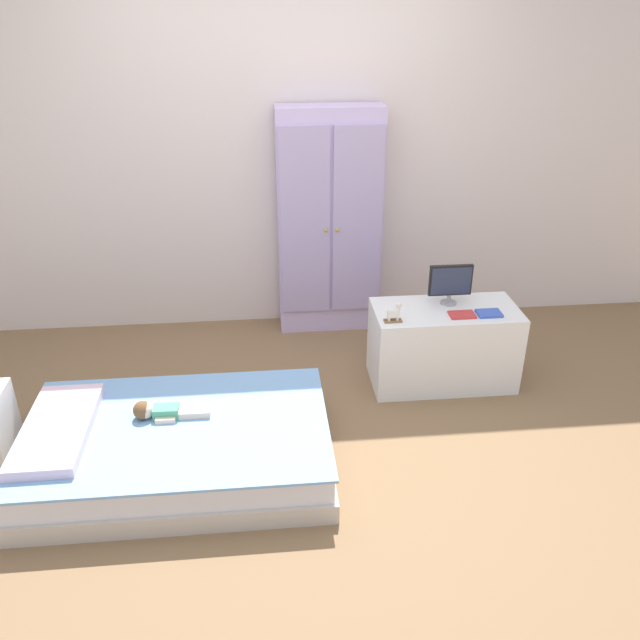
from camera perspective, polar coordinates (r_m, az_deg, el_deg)
name	(u,v)px	position (r m, az deg, el deg)	size (l,w,h in m)	color
ground_plane	(301,448)	(3.61, -1.68, -11.13)	(10.00, 10.00, 0.02)	brown
back_wall	(281,135)	(4.49, -3.44, 15.89)	(6.40, 0.05, 2.70)	silver
bed	(178,447)	(3.47, -12.35, -10.81)	(1.55, 0.98, 0.26)	beige
pillow	(57,428)	(3.50, -22.08, -8.81)	(0.32, 0.71, 0.06)	silver
doll	(157,411)	(3.45, -14.09, -7.77)	(0.39, 0.13, 0.10)	#4CA375
wardrobe	(329,223)	(4.50, 0.83, 8.50)	(0.71, 0.26, 1.56)	silver
tv_stand	(443,345)	(4.09, 10.75, -2.21)	(0.88, 0.43, 0.50)	white
tv_monitor	(450,282)	(3.98, 11.39, 3.29)	(0.26, 0.10, 0.25)	#99999E
rocking_horse_toy	(395,312)	(3.75, 6.59, 0.68)	(0.10, 0.04, 0.13)	#8E6642
book_red	(462,315)	(3.91, 12.37, 0.45)	(0.15, 0.10, 0.01)	#CC3838
book_blue	(489,313)	(3.96, 14.63, 0.57)	(0.14, 0.10, 0.02)	blue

